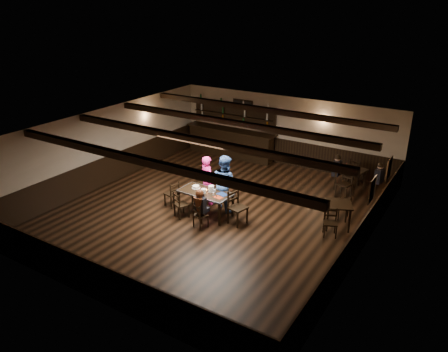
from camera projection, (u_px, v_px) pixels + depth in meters
The scene contains 25 objects.
ground at pixel (216, 211), 13.57m from camera, with size 10.00×10.00×0.00m, color black.
room_shell at pixel (216, 158), 12.93m from camera, with size 9.02×10.02×2.71m.
dining_table at pixel (205, 194), 13.13m from camera, with size 1.67×0.88×0.75m.
chair_near_left at pixel (179, 203), 13.03m from camera, with size 0.50×0.49×0.82m.
chair_near_right at pixel (199, 214), 12.43m from camera, with size 0.44×0.43×0.77m.
chair_end_left at pixel (173, 192), 13.70m from camera, with size 0.45×0.47×0.85m.
chair_end_right at pixel (236, 204), 12.68m from camera, with size 0.55×0.57×1.02m.
chair_far_pushed at pixel (203, 181), 14.62m from camera, with size 0.43×0.41×0.79m.
woman_pink at pixel (207, 180), 13.82m from camera, with size 0.58×0.38×1.60m, color #FC1D90.
man_blue at pixel (225, 183), 13.39m from camera, with size 0.86×0.67×1.78m, color navy.
seated_person at pixel (200, 202), 12.32m from camera, with size 0.31×0.47×0.76m.
cake at pixel (196, 187), 13.35m from camera, with size 0.26×0.26×0.08m.
plate_stack_a at pixel (203, 191), 13.00m from camera, with size 0.15×0.15×0.14m, color white.
plate_stack_b at pixel (211, 189), 13.06m from camera, with size 0.17×0.17×0.20m, color white.
tea_light at pixel (207, 190), 13.15m from camera, with size 0.05×0.05×0.06m.
salt_shaker at pixel (213, 194), 12.85m from camera, with size 0.04×0.04×0.10m, color silver.
pepper_shaker at pixel (216, 195), 12.77m from camera, with size 0.03×0.03×0.09m, color #A5A8AD.
drink_glass at pixel (214, 191), 13.05m from camera, with size 0.06×0.06×0.10m, color silver.
menu_red at pixel (218, 197), 12.75m from camera, with size 0.27×0.19×0.00m, color maroon.
menu_blue at pixel (222, 194), 12.95m from camera, with size 0.32×0.22×0.00m, color navy.
bar_counter at pixel (232, 139), 18.10m from camera, with size 3.96×0.70×2.20m.
back_table_a at pixel (338, 207), 12.42m from camera, with size 0.98×0.98×0.75m.
back_table_b at pixel (351, 172), 14.85m from camera, with size 1.03×1.03×0.75m.
bg_patron_left at pixel (337, 165), 14.93m from camera, with size 0.22×0.36×0.75m.
bg_patron_right at pixel (379, 173), 14.33m from camera, with size 0.26×0.37×0.70m.
Camera 1 is at (6.64, -10.15, 6.19)m, focal length 35.00 mm.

